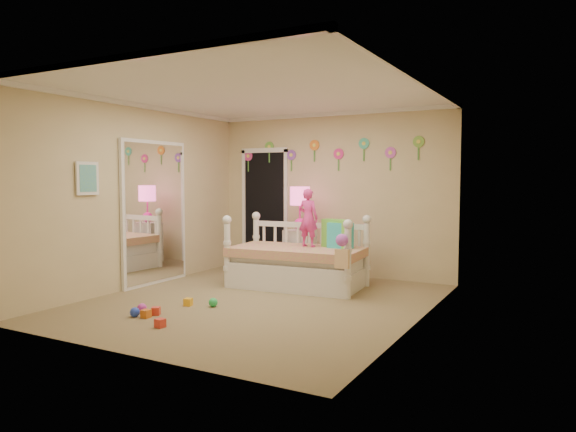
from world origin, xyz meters
The scene contains 18 objects.
floor centered at (0.00, 0.00, 0.00)m, with size 4.00×4.50×0.01m, color #7F684C.
ceiling centered at (0.00, 0.00, 2.60)m, with size 4.00×4.50×0.01m, color white.
back_wall centered at (0.00, 2.25, 1.30)m, with size 4.00×0.01×2.60m, color tan.
left_wall centered at (-2.00, 0.00, 1.30)m, with size 0.01×4.50×2.60m, color tan.
right_wall centered at (2.00, 0.00, 1.30)m, with size 0.01×4.50×2.60m, color tan.
crown_molding centered at (0.00, 0.00, 2.57)m, with size 4.00×4.50×0.06m, color white, non-canonical shape.
daybed centered at (-0.01, 1.08, 0.51)m, with size 1.89×1.02×1.03m, color white, non-canonical shape.
pillow_turquoise centered at (0.57, 1.28, 0.75)m, with size 0.36×0.13×0.36m, color #24A7B7.
pillow_lime centered at (0.49, 1.32, 0.77)m, with size 0.42×0.16×0.40m, color #6CD13F.
child centered at (0.10, 1.20, 0.99)m, with size 0.30×0.20×0.83m, color #ED3598.
nightstand centered at (-0.34, 1.80, 0.37)m, with size 0.44×0.34×0.74m, color white.
table_lamp centered at (-0.34, 1.80, 1.19)m, with size 0.31×0.31×0.68m.
closet_doorway centered at (-1.25, 2.23, 1.03)m, with size 0.90×0.04×2.07m, color black.
flower_decals centered at (-0.09, 2.24, 1.94)m, with size 3.40×0.02×0.50m, color #B2668C, non-canonical shape.
mirror_closet centered at (-1.96, 0.30, 1.05)m, with size 0.07×1.30×2.10m, color white.
wall_picture centered at (-1.97, -0.90, 1.55)m, with size 0.05×0.34×0.42m, color white.
hanging_bag centered at (0.89, 0.55, 0.62)m, with size 0.20×0.16×0.36m, color beige, non-canonical shape.
toy_scatter centered at (-0.63, -0.85, 0.06)m, with size 0.80×1.30×0.11m, color #996666, non-canonical shape.
Camera 1 is at (3.46, -5.59, 1.54)m, focal length 33.16 mm.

